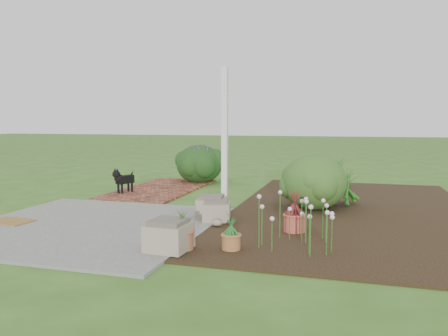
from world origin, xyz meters
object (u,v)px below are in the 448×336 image
(stone_trough_near, at_px, (169,237))
(cream_ceramic_urn, at_px, (200,173))
(black_dog, at_px, (123,179))
(evergreen_shrub, at_px, (314,181))

(stone_trough_near, bearing_deg, cream_ceramic_urn, 105.87)
(black_dog, bearing_deg, cream_ceramic_urn, 89.40)
(black_dog, distance_m, cream_ceramic_urn, 2.52)
(cream_ceramic_urn, xyz_separation_m, evergreen_shrub, (3.13, -2.87, 0.31))
(cream_ceramic_urn, bearing_deg, stone_trough_near, -74.13)
(stone_trough_near, relative_size, cream_ceramic_urn, 1.38)
(stone_trough_near, relative_size, evergreen_shrub, 0.41)
(black_dog, height_order, cream_ceramic_urn, black_dog)
(black_dog, relative_size, evergreen_shrub, 0.48)
(stone_trough_near, relative_size, black_dog, 0.85)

